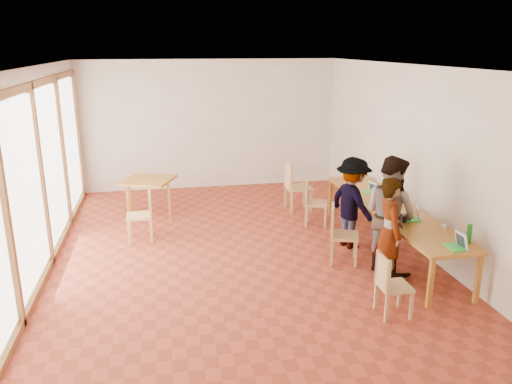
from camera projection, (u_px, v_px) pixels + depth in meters
ground at (237, 250)px, 8.37m from camera, size 8.00×8.00×0.00m
wall_back at (210, 125)px, 11.71m from camera, size 6.00×0.10×3.00m
wall_front at (308, 269)px, 4.18m from camera, size 6.00×0.10×3.00m
wall_right at (410, 155)px, 8.49m from camera, size 0.10×8.00×3.00m
window_wall at (39, 171)px, 7.40m from camera, size 0.10×8.00×3.00m
ceiling at (235, 65)px, 7.51m from camera, size 6.00×8.00×0.04m
communal_table at (390, 209)px, 8.21m from camera, size 0.80×4.00×0.75m
side_table at (148, 183)px, 9.91m from camera, size 0.90×0.90×0.75m
chair_near at (389, 279)px, 6.21m from camera, size 0.39×0.39×0.44m
chair_mid at (338, 228)px, 7.78m from camera, size 0.55×0.55×0.49m
chair_far at (311, 197)px, 9.42m from camera, size 0.53×0.53×0.48m
chair_empty at (293, 181)px, 10.18m from camera, size 0.51×0.51×0.55m
chair_spare at (145, 209)px, 8.66m from camera, size 0.44×0.44×0.50m
person_near at (390, 232)px, 6.97m from camera, size 0.45×0.62×1.58m
person_mid at (390, 215)px, 7.38m from camera, size 0.94×1.05×1.78m
person_far at (352, 203)px, 8.32m from camera, size 0.87×1.13×1.55m
laptop_near at (458, 244)px, 6.50m from camera, size 0.22×0.26×0.21m
laptop_mid at (415, 216)px, 7.55m from camera, size 0.29×0.30×0.21m
laptop_far at (371, 189)px, 8.99m from camera, size 0.23×0.25×0.18m
yellow_mug at (396, 212)px, 7.77m from camera, size 0.15×0.15×0.09m
green_bottle at (469, 234)px, 6.62m from camera, size 0.07×0.07×0.28m
clear_glass at (374, 187)px, 9.17m from camera, size 0.07×0.07×0.09m
condiment_cup at (443, 227)px, 7.21m from camera, size 0.08×0.08×0.06m
pink_phone at (462, 246)px, 6.58m from camera, size 0.05×0.10×0.01m
black_pouch at (398, 218)px, 7.54m from camera, size 0.16×0.26×0.09m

